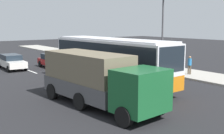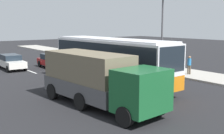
{
  "view_description": "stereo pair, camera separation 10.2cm",
  "coord_description": "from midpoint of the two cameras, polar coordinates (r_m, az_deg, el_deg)",
  "views": [
    {
      "loc": [
        16.43,
        -11.66,
        4.63
      ],
      "look_at": [
        0.56,
        0.28,
        1.51
      ],
      "focal_mm": 44.72,
      "sensor_mm": 36.0,
      "label": 1
    },
    {
      "loc": [
        16.37,
        -11.74,
        4.63
      ],
      "look_at": [
        0.56,
        0.28,
        1.51
      ],
      "focal_mm": 44.72,
      "sensor_mm": 36.0,
      "label": 2
    }
  ],
  "objects": [
    {
      "name": "cargo_truck",
      "position": [
        15.57,
        -2.82,
        -2.27
      ],
      "size": [
        8.34,
        3.19,
        2.96
      ],
      "rotation": [
        0.0,
        0.0,
        0.08
      ],
      "color": "#19592D",
      "rests_on": "ground_plane"
    },
    {
      "name": "pedestrian_near_curb",
      "position": [
        25.61,
        15.7,
        0.62
      ],
      "size": [
        0.32,
        0.32,
        1.62
      ],
      "rotation": [
        0.0,
        0.0,
        5.4
      ],
      "color": "brown",
      "rests_on": "sidewalk_curb"
    },
    {
      "name": "car_white_minivan",
      "position": [
        30.15,
        -19.72,
        1.07
      ],
      "size": [
        4.66,
        1.98,
        1.49
      ],
      "rotation": [
        0.0,
        0.0,
        -0.03
      ],
      "color": "white",
      "rests_on": "ground_plane"
    },
    {
      "name": "coach_bus",
      "position": [
        20.58,
        -0.1,
        2.11
      ],
      "size": [
        11.45,
        3.04,
        3.54
      ],
      "rotation": [
        0.0,
        0.0,
        0.04
      ],
      "color": "orange",
      "rests_on": "ground_plane"
    },
    {
      "name": "street_lamp",
      "position": [
        26.39,
        10.73,
        7.62
      ],
      "size": [
        1.91,
        0.24,
        6.84
      ],
      "color": "#47474C",
      "rests_on": "sidewalk_curb"
    },
    {
      "name": "ground_plane",
      "position": [
        20.67,
        -1.43,
        -4.03
      ],
      "size": [
        120.0,
        120.0,
        0.0
      ],
      "primitive_type": "plane",
      "color": "black"
    },
    {
      "name": "car_red_compact",
      "position": [
        29.94,
        -12.01,
        1.31
      ],
      "size": [
        4.06,
        1.86,
        1.45
      ],
      "rotation": [
        0.0,
        0.0,
        -0.01
      ],
      "color": "#B21919",
      "rests_on": "ground_plane"
    },
    {
      "name": "lane_centreline",
      "position": [
        23.06,
        -10.92,
        -2.82
      ],
      "size": [
        22.64,
        0.16,
        0.01
      ],
      "color": "white",
      "rests_on": "ground_plane"
    },
    {
      "name": "pedestrian_at_crossing",
      "position": [
        29.07,
        6.43,
        1.95
      ],
      "size": [
        0.32,
        0.32,
        1.7
      ],
      "rotation": [
        0.0,
        0.0,
        6.07
      ],
      "color": "black",
      "rests_on": "sidewalk_curb"
    },
    {
      "name": "sidewalk_curb",
      "position": [
        26.84,
        14.49,
        -1.14
      ],
      "size": [
        80.0,
        4.0,
        0.15
      ],
      "primitive_type": "cube",
      "color": "#A8A399",
      "rests_on": "ground_plane"
    }
  ]
}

